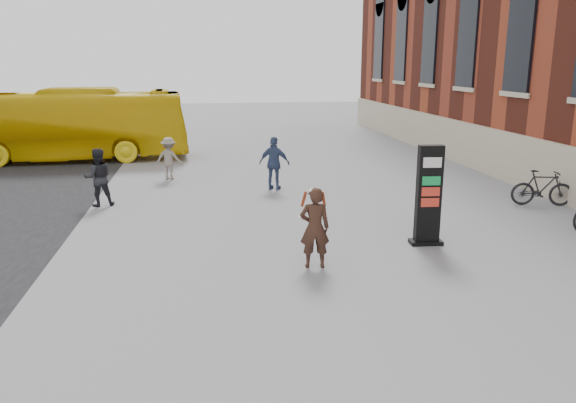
{
  "coord_description": "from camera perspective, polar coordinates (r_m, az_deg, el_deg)",
  "views": [
    {
      "loc": [
        -1.57,
        -10.79,
        4.28
      ],
      "look_at": [
        0.29,
        1.35,
        1.21
      ],
      "focal_mm": 35.0,
      "sensor_mm": 36.0,
      "label": 1
    }
  ],
  "objects": [
    {
      "name": "ground",
      "position": [
        11.71,
        -0.41,
        -7.42
      ],
      "size": [
        100.0,
        100.0,
        0.0
      ],
      "primitive_type": "plane",
      "color": "#9E9EA3"
    },
    {
      "name": "info_pylon",
      "position": [
        13.68,
        14.09,
        0.58
      ],
      "size": [
        0.8,
        0.44,
        2.4
      ],
      "rotation": [
        0.0,
        0.0,
        -0.08
      ],
      "color": "black",
      "rests_on": "ground"
    },
    {
      "name": "bus",
      "position": [
        26.83,
        -22.54,
        7.19
      ],
      "size": [
        11.48,
        3.23,
        3.17
      ],
      "primitive_type": "imported",
      "rotation": [
        0.0,
        0.0,
        1.62
      ],
      "color": "yellow",
      "rests_on": "road"
    },
    {
      "name": "woman",
      "position": [
        11.87,
        2.72,
        -2.56
      ],
      "size": [
        0.69,
        0.64,
        1.75
      ],
      "rotation": [
        0.0,
        0.0,
        3.05
      ],
      "color": "#372117",
      "rests_on": "ground"
    },
    {
      "name": "bike_7",
      "position": [
        18.73,
        24.42,
        1.26
      ],
      "size": [
        1.9,
        0.96,
        1.1
      ],
      "primitive_type": "imported",
      "rotation": [
        0.0,
        0.0,
        1.31
      ],
      "color": "black",
      "rests_on": "ground"
    },
    {
      "name": "pedestrian_b",
      "position": [
        21.36,
        -12.0,
        4.3
      ],
      "size": [
        1.14,
        0.85,
        1.57
      ],
      "primitive_type": "imported",
      "rotation": [
        0.0,
        0.0,
        2.85
      ],
      "color": "gray",
      "rests_on": "ground"
    },
    {
      "name": "pedestrian_c",
      "position": [
        19.17,
        -1.39,
        3.89
      ],
      "size": [
        1.16,
        0.84,
        1.82
      ],
      "primitive_type": "imported",
      "rotation": [
        0.0,
        0.0,
        2.73
      ],
      "color": "#39486C",
      "rests_on": "ground"
    },
    {
      "name": "pedestrian_a",
      "position": [
        17.92,
        -18.72,
        2.34
      ],
      "size": [
        0.99,
        0.84,
        1.76
      ],
      "primitive_type": "imported",
      "rotation": [
        0.0,
        0.0,
        3.37
      ],
      "color": "black",
      "rests_on": "ground"
    }
  ]
}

